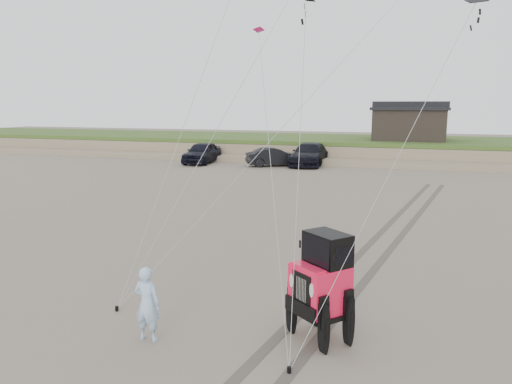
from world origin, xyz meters
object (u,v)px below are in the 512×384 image
at_px(cabin, 409,123).
at_px(truck_a, 202,153).
at_px(truck_b, 274,157).
at_px(jeep, 320,298).
at_px(truck_c, 309,154).
at_px(man, 147,304).

bearing_deg(cabin, truck_a, -152.69).
bearing_deg(truck_b, jeep, 168.25).
bearing_deg(truck_c, truck_a, -171.95).
xyz_separation_m(cabin, truck_b, (-9.86, -8.36, -2.51)).
bearing_deg(cabin, jeep, -90.98).
relative_size(truck_a, man, 3.24).
distance_m(truck_a, jeep, 32.05).
height_order(truck_b, truck_c, truck_c).
distance_m(truck_b, man, 29.78).
xyz_separation_m(truck_a, truck_c, (8.76, 1.37, 0.00)).
bearing_deg(jeep, truck_b, 147.56).
height_order(cabin, truck_c, cabin).
relative_size(truck_b, jeep, 0.91).
relative_size(cabin, man, 4.03).
bearing_deg(truck_b, truck_a, 59.75).
xyz_separation_m(cabin, truck_a, (-16.13, -8.33, -2.36)).
bearing_deg(truck_b, truck_c, -90.64).
height_order(truck_c, jeep, jeep).
height_order(cabin, truck_a, cabin).
distance_m(cabin, jeep, 36.46).
relative_size(truck_a, truck_b, 1.16).
distance_m(truck_b, truck_c, 2.86).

